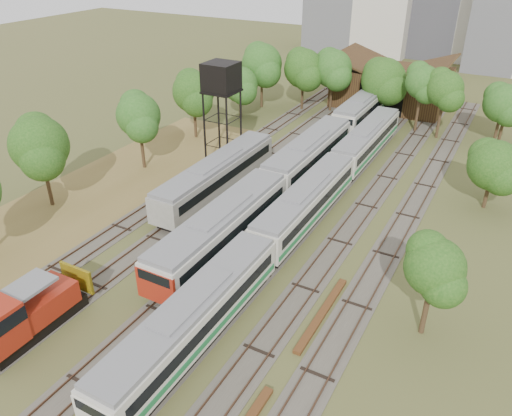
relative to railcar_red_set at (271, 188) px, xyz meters
The scene contains 14 objects.
ground 20.52m from the railcar_red_set, 84.38° to the right, with size 240.00×240.00×0.00m, color #475123.
dry_grass_patch 20.30m from the railcar_red_set, 142.43° to the right, with size 14.00×60.00×0.04m, color brown.
tracks 5.30m from the railcar_red_set, 74.13° to the left, with size 24.60×80.00×0.19m.
railcar_red_set is the anchor object (origin of this frame).
railcar_green_set 4.11m from the railcar_red_set, 12.99° to the right, with size 2.91×52.08×3.60m.
railcar_rear 27.25m from the railcar_red_set, 90.00° to the left, with size 3.14×16.08×3.88m.
shunter_locomotive 24.24m from the railcar_red_set, 104.33° to the right, with size 2.92×8.10×3.82m.
old_grey_coach 6.00m from the railcar_red_set, behind, with size 3.02×18.00×3.73m.
water_tower 13.35m from the railcar_red_set, 146.32° to the left, with size 3.36×3.36×11.60m.
rail_pile_far 15.88m from the railcar_red_set, 49.64° to the right, with size 0.53×8.49×0.28m, color brown.
maintenance_shed 37.69m from the railcar_red_set, 88.48° to the left, with size 16.45×11.55×7.58m.
tree_band_left 18.49m from the railcar_red_set, 164.22° to the right, with size 7.91×55.39×8.91m.
tree_band_far 29.48m from the railcar_red_set, 94.43° to the left, with size 37.92×9.85×9.38m.
tree_band_right 21.09m from the railcar_red_set, 33.24° to the left, with size 5.64×42.69×7.23m.
Camera 1 is at (17.03, -17.24, 23.35)m, focal length 35.00 mm.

